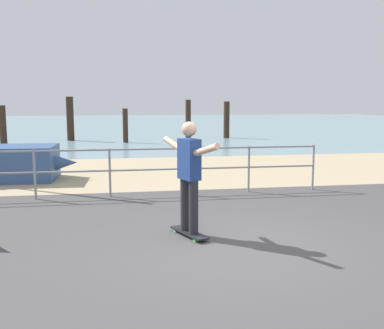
# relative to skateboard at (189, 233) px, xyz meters

# --- Properties ---
(ground_plane) EXTENTS (24.00, 10.00, 0.04)m
(ground_plane) POSITION_rel_skateboard_xyz_m (0.55, -1.59, -0.07)
(ground_plane) COLOR #474444
(ground_plane) RESTS_ON ground
(beach_strip) EXTENTS (24.00, 6.00, 0.04)m
(beach_strip) POSITION_rel_skateboard_xyz_m (0.55, 6.41, -0.07)
(beach_strip) COLOR tan
(beach_strip) RESTS_ON ground
(sea_surface) EXTENTS (72.00, 50.00, 0.04)m
(sea_surface) POSITION_rel_skateboard_xyz_m (0.55, 34.41, -0.07)
(sea_surface) COLOR #75939E
(sea_surface) RESTS_ON ground
(railing_fence) EXTENTS (9.16, 0.05, 1.05)m
(railing_fence) POSITION_rel_skateboard_xyz_m (-1.22, 3.01, 0.63)
(railing_fence) COLOR gray
(railing_fence) RESTS_ON ground
(skateboard) EXTENTS (0.49, 0.82, 0.08)m
(skateboard) POSITION_rel_skateboard_xyz_m (0.00, 0.00, 0.00)
(skateboard) COLOR black
(skateboard) RESTS_ON ground
(skateboarder) EXTENTS (0.64, 1.37, 1.65)m
(skateboarder) POSITION_rel_skateboard_xyz_m (0.00, -0.00, 0.95)
(skateboarder) COLOR #26262B
(skateboarder) RESTS_ON skateboard
(groyne_post_0) EXTENTS (0.31, 0.31, 1.85)m
(groyne_post_0) POSITION_rel_skateboard_xyz_m (-6.26, 15.05, 0.86)
(groyne_post_0) COLOR #332319
(groyne_post_0) RESTS_ON ground
(groyne_post_1) EXTENTS (0.37, 0.37, 2.27)m
(groyne_post_1) POSITION_rel_skateboard_xyz_m (-3.47, 17.17, 1.07)
(groyne_post_1) COLOR #332319
(groyne_post_1) RESTS_ON ground
(groyne_post_2) EXTENTS (0.26, 0.26, 1.68)m
(groyne_post_2) POSITION_rel_skateboard_xyz_m (-0.69, 15.54, 0.77)
(groyne_post_2) COLOR #332319
(groyne_post_2) RESTS_ON ground
(groyne_post_3) EXTENTS (0.24, 0.24, 2.10)m
(groyne_post_3) POSITION_rel_skateboard_xyz_m (2.09, 13.41, 0.98)
(groyne_post_3) COLOR #332319
(groyne_post_3) RESTS_ON ground
(groyne_post_4) EXTENTS (0.33, 0.33, 2.03)m
(groyne_post_4) POSITION_rel_skateboard_xyz_m (4.88, 17.46, 0.95)
(groyne_post_4) COLOR #332319
(groyne_post_4) RESTS_ON ground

